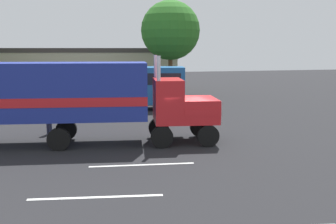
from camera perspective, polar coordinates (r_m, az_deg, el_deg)
The scene contains 8 objects.
ground_plane at distance 19.99m, azimuth 2.22°, elevation -4.47°, with size 120.00×120.00×0.00m, color #232326.
lane_stripe_near at distance 16.06m, azimuth -3.92°, elevation -7.95°, with size 4.40×0.16×0.01m, color silver.
lane_stripe_mid at distance 12.92m, azimuth -10.80°, elevation -12.50°, with size 4.40×0.16×0.01m, color silver.
semi_truck at distance 19.59m, azimuth -15.47°, elevation 2.42°, with size 14.38×4.69×4.50m.
person_bystander at distance 22.52m, azimuth -17.46°, elevation -1.00°, with size 0.42×0.48×1.63m.
parked_bus at distance 30.70m, azimuth -7.93°, elevation 4.22°, with size 11.29×4.79×3.40m.
tree_left at distance 38.91m, azimuth 0.37°, elevation 12.17°, with size 5.94×5.94×9.65m.
building_backdrop at distance 46.54m, azimuth -13.91°, elevation 6.53°, with size 24.67×9.66×4.93m.
Camera 1 is at (-5.58, -18.58, 4.79)m, focal length 40.52 mm.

